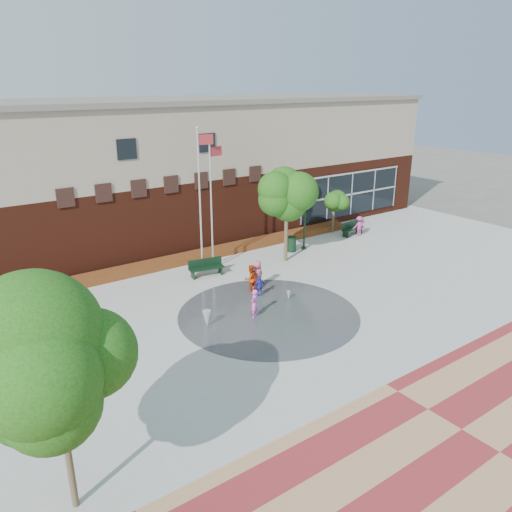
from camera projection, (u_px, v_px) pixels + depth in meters
ground at (312, 340)px, 20.88m from camera, size 120.00×120.00×0.00m
plaza_concrete at (256, 307)px, 23.95m from camera, size 46.00×18.00×0.01m
paver_band at (462, 430)px, 15.52m from camera, size 46.00×6.00×0.01m
splash_pad at (269, 314)px, 23.18m from camera, size 8.40×8.40×0.01m
library_building at (137, 171)px, 32.74m from camera, size 44.40×10.40×9.20m
flower_bed at (182, 263)px, 29.77m from camera, size 26.00×1.20×0.40m
flagpole_left at (200, 194)px, 26.93m from camera, size 0.94×0.23×8.06m
flagpole_right at (212, 199)px, 27.46m from camera, size 0.90×0.19×7.36m
lamp_right at (305, 217)px, 31.45m from camera, size 0.37×0.37×3.47m
bench_left at (47, 309)px, 23.09m from camera, size 1.73×0.56×0.86m
bench_mid at (207, 271)px, 27.61m from camera, size 2.03×0.87×0.99m
bench_right at (352, 231)px, 34.98m from camera, size 1.97×0.82×0.96m
trash_can at (292, 244)px, 31.55m from camera, size 0.60×0.60×0.99m
tree_big_left at (52, 349)px, 11.24m from camera, size 3.98×3.98×6.36m
tree_mid at (287, 199)px, 28.83m from camera, size 3.09×3.09×5.21m
tree_small_right at (334, 199)px, 34.89m from camera, size 1.98×1.98×3.39m
water_jet_a at (207, 327)px, 21.98m from camera, size 0.39×0.39×0.76m
water_jet_b at (288, 300)px, 24.70m from camera, size 0.20×0.20×0.45m
child_splash at (254, 304)px, 22.67m from camera, size 0.60×0.56×1.38m
adult_red at (251, 278)px, 25.46m from camera, size 0.73×0.58×1.45m
adult_pink at (257, 275)px, 25.83m from camera, size 0.81×0.59×1.53m
child_blue at (260, 287)px, 24.94m from camera, size 0.67×0.36×1.09m
person_bench at (359, 226)px, 34.70m from camera, size 1.04×0.81×1.41m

